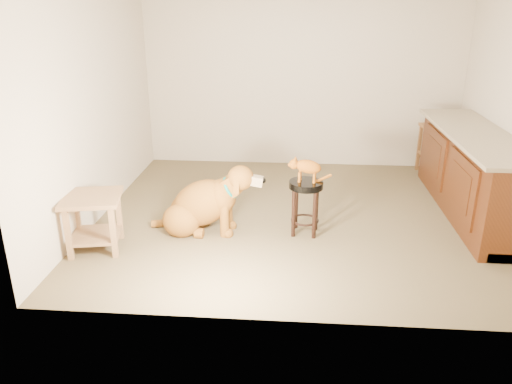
# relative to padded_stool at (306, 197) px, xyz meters

# --- Properties ---
(floor) EXTENTS (4.50, 4.00, 0.01)m
(floor) POSITION_rel_padded_stool_xyz_m (-0.04, 0.42, -0.41)
(floor) COLOR brown
(floor) RESTS_ON ground
(room_shell) EXTENTS (4.54, 4.04, 2.62)m
(room_shell) POSITION_rel_padded_stool_xyz_m (-0.04, 0.42, 1.27)
(room_shell) COLOR beige
(room_shell) RESTS_ON ground
(cabinet_run) EXTENTS (0.70, 2.56, 0.94)m
(cabinet_run) POSITION_rel_padded_stool_xyz_m (1.90, 0.72, 0.03)
(cabinet_run) COLOR #49220D
(cabinet_run) RESTS_ON ground
(padded_stool) EXTENTS (0.35, 0.35, 0.57)m
(padded_stool) POSITION_rel_padded_stool_xyz_m (0.00, 0.00, 0.00)
(padded_stool) COLOR black
(padded_stool) RESTS_ON ground
(wood_stool) EXTENTS (0.40, 0.40, 0.69)m
(wood_stool) POSITION_rel_padded_stool_xyz_m (1.81, 2.12, -0.05)
(wood_stool) COLOR brown
(wood_stool) RESTS_ON ground
(side_table) EXTENTS (0.63, 0.63, 0.55)m
(side_table) POSITION_rel_padded_stool_xyz_m (-2.04, -0.52, -0.04)
(side_table) COLOR olive
(side_table) RESTS_ON ground
(golden_retriever) EXTENTS (1.25, 0.63, 0.79)m
(golden_retriever) POSITION_rel_padded_stool_xyz_m (-1.07, -0.03, -0.11)
(golden_retriever) COLOR brown
(golden_retriever) RESTS_ON ground
(tabby_kitten) EXTENTS (0.45, 0.16, 0.28)m
(tabby_kitten) POSITION_rel_padded_stool_xyz_m (-0.01, 0.00, 0.32)
(tabby_kitten) COLOR #8C470E
(tabby_kitten) RESTS_ON padded_stool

